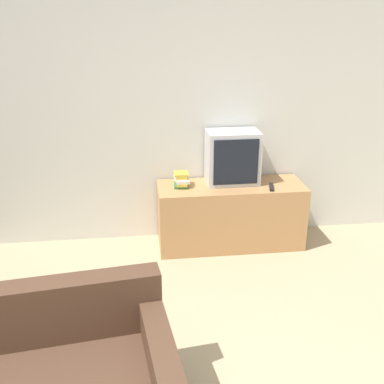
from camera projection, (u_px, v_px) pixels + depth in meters
wall_back at (140, 116)px, 4.41m from camera, size 9.00×0.06×2.60m
tv_stand at (230, 215)px, 4.59m from camera, size 1.46×0.52×0.65m
television at (232, 157)px, 4.45m from camera, size 0.52×0.34×0.53m
book_stack at (181, 180)px, 4.42m from camera, size 0.16×0.22×0.14m
remote_on_stand at (271, 187)px, 4.39m from camera, size 0.08×0.19×0.02m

